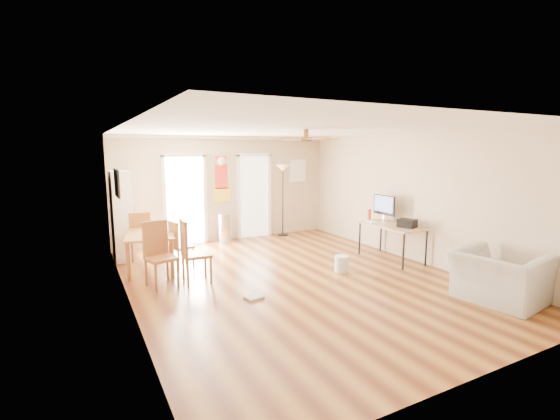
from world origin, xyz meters
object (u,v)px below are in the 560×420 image
dining_chair_far (140,236)px  printer (407,223)px  dining_table (151,250)px  dining_chair_right_a (182,244)px  trash_can (225,228)px  wastebasket_a (342,264)px  dining_chair_right_b (196,251)px  computer_desk (391,242)px  dining_chair_near (161,255)px  armchair (499,277)px  bookshelf (121,215)px  torchiere_lamp (283,200)px

dining_chair_far → printer: (4.69, -2.78, 0.31)m
dining_table → dining_chair_right_a: 0.58m
dining_chair_far → printer: dining_chair_far is taller
trash_can → wastebasket_a: (1.11, -3.30, -0.20)m
dining_chair_right_b → dining_chair_far: bearing=21.2°
computer_desk → printer: printer is taller
dining_table → dining_chair_right_b: 1.33m
dining_chair_far → dining_chair_near: bearing=94.7°
dining_chair_right_b → printer: (4.05, -0.82, 0.27)m
armchair → dining_chair_far: bearing=33.2°
trash_can → printer: 4.33m
dining_chair_far → dining_chair_right_b: bearing=110.7°
dining_chair_right_b → bookshelf: bearing=26.4°
dining_chair_right_b → printer: size_ratio=3.40×
dining_chair_far → armchair: (4.39, -4.93, -0.12)m
dining_chair_right_a → dining_chair_near: dining_chair_near is taller
wastebasket_a → dining_chair_far: bearing=140.3°
dining_chair_near → trash_can: dining_chair_near is taller
dining_chair_near → wastebasket_a: dining_chair_near is taller
dining_chair_right_a → computer_desk: (3.96, -1.52, -0.09)m
dining_chair_right_a → computer_desk: dining_chair_right_a is taller
dining_chair_near → wastebasket_a: (3.13, -0.77, -0.39)m
trash_can → computer_desk: bearing=-51.1°
dining_table → computer_desk: (4.51, -1.69, 0.01)m
bookshelf → printer: (5.00, -3.02, -0.11)m
dining_chair_far → torchiere_lamp: (3.71, 0.64, 0.44)m
dining_chair_near → computer_desk: 4.57m
bookshelf → dining_chair_right_b: bearing=-84.9°
trash_can → printer: printer is taller
bookshelf → dining_chair_right_b: bookshelf is taller
dining_chair_right_a → armchair: 5.48m
dining_table → wastebasket_a: bearing=-31.2°
dining_chair_right_b → wastebasket_a: dining_chair_right_b is taller
torchiere_lamp → wastebasket_a: torchiere_lamp is taller
bookshelf → trash_can: (2.39, 0.41, -0.57)m
dining_chair_near → dining_chair_far: 1.89m
dining_chair_near → computer_desk: (4.53, -0.58, -0.17)m
armchair → computer_desk: bearing=-13.3°
dining_chair_right_b → wastebasket_a: (2.56, -0.69, -0.39)m
dining_chair_right_a → printer: 4.46m
bookshelf → dining_chair_far: (0.30, -0.24, -0.42)m
trash_can → printer: (2.60, -3.43, 0.46)m
printer → bookshelf: bearing=129.9°
dining_chair_far → wastebasket_a: size_ratio=3.30×
armchair → torchiere_lamp: bearing=-1.5°
bookshelf → dining_table: 1.22m
dining_table → trash_can: 2.45m
printer → armchair: 2.21m
trash_can → printer: size_ratio=2.19×
bookshelf → dining_chair_right_a: (0.95, -1.18, -0.47)m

